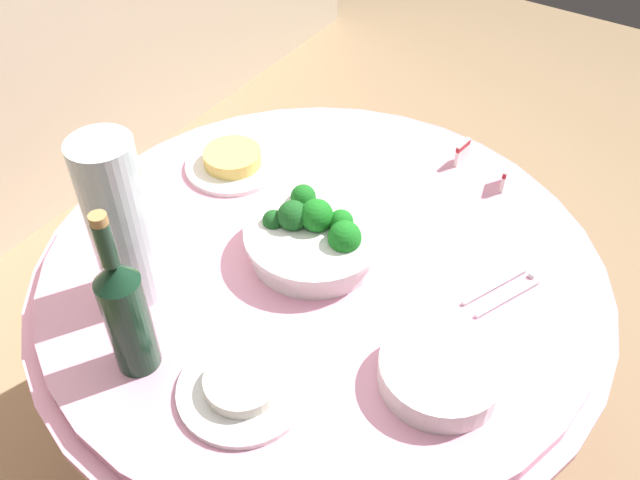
% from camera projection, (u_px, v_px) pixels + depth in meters
% --- Properties ---
extents(ground_plane, '(6.00, 6.00, 0.00)m').
position_uv_depth(ground_plane, '(320.00, 450.00, 1.88)').
color(ground_plane, '#9E7F5B').
extents(buffet_table, '(1.16, 1.16, 0.74)m').
position_uv_depth(buffet_table, '(320.00, 367.00, 1.63)').
color(buffet_table, maroon).
rests_on(buffet_table, ground_plane).
extents(broccoli_bowl, '(0.28, 0.28, 0.12)m').
position_uv_depth(broccoli_bowl, '(315.00, 237.00, 1.36)').
color(broccoli_bowl, white).
rests_on(broccoli_bowl, buffet_table).
extents(plate_stack, '(0.21, 0.21, 0.05)m').
position_uv_depth(plate_stack, '(441.00, 372.00, 1.15)').
color(plate_stack, white).
rests_on(plate_stack, buffet_table).
extents(wine_bottle, '(0.07, 0.07, 0.34)m').
position_uv_depth(wine_bottle, '(126.00, 312.00, 1.10)').
color(wine_bottle, '#163622').
rests_on(wine_bottle, buffet_table).
extents(decorative_fruit_vase, '(0.11, 0.11, 0.34)m').
position_uv_depth(decorative_fruit_vase, '(121.00, 230.00, 1.21)').
color(decorative_fruit_vase, silver).
rests_on(decorative_fruit_vase, buffet_table).
extents(serving_tongs, '(0.16, 0.10, 0.01)m').
position_uv_depth(serving_tongs, '(504.00, 291.00, 1.31)').
color(serving_tongs, silver).
rests_on(serving_tongs, buffet_table).
extents(food_plate_noodles, '(0.22, 0.22, 0.04)m').
position_uv_depth(food_plate_noodles, '(233.00, 161.00, 1.58)').
color(food_plate_noodles, white).
rests_on(food_plate_noodles, buffet_table).
extents(food_plate_rice, '(0.22, 0.22, 0.04)m').
position_uv_depth(food_plate_rice, '(242.00, 386.00, 1.14)').
color(food_plate_rice, white).
rests_on(food_plate_rice, buffet_table).
extents(label_placard_front, '(0.05, 0.02, 0.05)m').
position_uv_depth(label_placard_front, '(505.00, 175.00, 1.52)').
color(label_placard_front, white).
rests_on(label_placard_front, buffet_table).
extents(label_placard_mid, '(0.05, 0.01, 0.05)m').
position_uv_depth(label_placard_mid, '(462.00, 151.00, 1.58)').
color(label_placard_mid, white).
rests_on(label_placard_mid, buffet_table).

